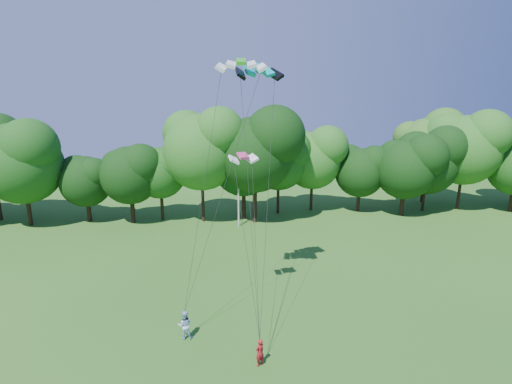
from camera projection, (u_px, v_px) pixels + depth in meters
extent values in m
cylinder|color=beige|center=(238.00, 194.00, 45.78)|extent=(0.19, 0.19, 7.64)
cube|color=beige|center=(238.00, 163.00, 44.91)|extent=(1.53, 0.11, 0.08)
imported|color=#AE1621|center=(260.00, 352.00, 22.59)|extent=(0.72, 0.68, 1.66)
imported|color=#B4D4FA|center=(185.00, 325.00, 25.08)|extent=(0.94, 0.73, 1.90)
cube|color=#059DA1|center=(258.00, 68.00, 26.07)|extent=(3.29, 2.10, 0.76)
cube|color=green|center=(241.00, 61.00, 24.65)|extent=(3.17, 1.61, 0.53)
cube|color=#D03A72|center=(243.00, 156.00, 26.04)|extent=(2.05, 1.34, 0.37)
cylinder|color=#2E2212|center=(244.00, 203.00, 49.00)|extent=(0.46, 0.46, 4.11)
ellipsoid|color=black|center=(243.00, 159.00, 47.70)|extent=(8.22, 8.22, 8.96)
cylinder|color=black|center=(423.00, 187.00, 56.48)|extent=(0.50, 0.50, 4.49)
ellipsoid|color=#2E5A1B|center=(427.00, 145.00, 55.06)|extent=(8.99, 8.99, 9.80)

